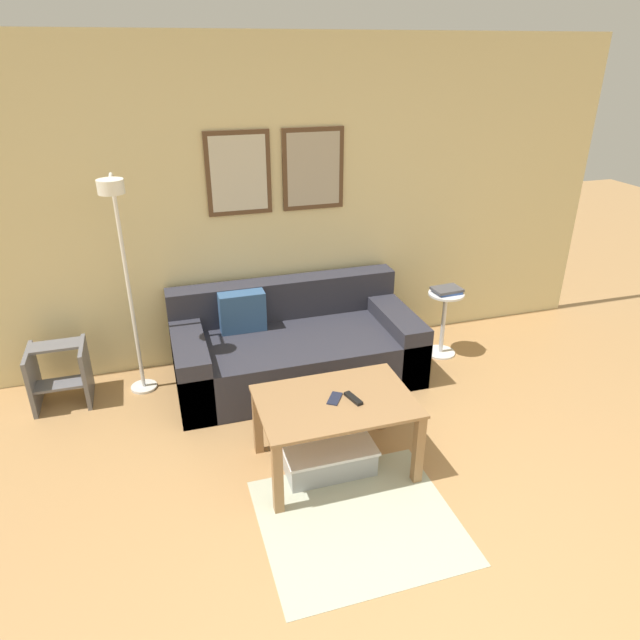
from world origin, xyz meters
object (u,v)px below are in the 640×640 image
(side_table, at_px, (444,318))
(coffee_table, at_px, (335,412))
(couch, at_px, (294,347))
(book_stack, at_px, (447,290))
(step_stool, at_px, (60,373))
(remote_control, at_px, (353,398))
(floor_lamp, at_px, (122,255))
(cell_phone, at_px, (335,398))
(storage_bin, at_px, (328,457))

(side_table, bearing_deg, coffee_table, -140.10)
(couch, xyz_separation_m, book_stack, (1.33, -0.02, 0.34))
(coffee_table, height_order, step_stool, coffee_table)
(remote_control, bearing_deg, side_table, 27.62)
(coffee_table, distance_m, floor_lamp, 1.81)
(coffee_table, relative_size, side_table, 1.65)
(cell_phone, height_order, step_stool, cell_phone)
(storage_bin, xyz_separation_m, side_table, (1.41, 1.16, 0.25))
(couch, distance_m, floor_lamp, 1.49)
(side_table, height_order, step_stool, side_table)
(cell_phone, bearing_deg, floor_lamp, 167.88)
(couch, height_order, storage_bin, couch)
(step_stool, bearing_deg, floor_lamp, -12.10)
(couch, distance_m, coffee_table, 1.18)
(couch, relative_size, storage_bin, 3.30)
(coffee_table, distance_m, book_stack, 1.80)
(couch, distance_m, storage_bin, 1.20)
(remote_control, xyz_separation_m, step_stool, (-1.83, 1.33, -0.27))
(storage_bin, distance_m, step_stool, 2.14)
(couch, xyz_separation_m, step_stool, (-1.77, 0.14, -0.01))
(coffee_table, bearing_deg, floor_lamp, 134.23)
(book_stack, bearing_deg, side_table, -135.43)
(floor_lamp, relative_size, cell_phone, 12.06)
(coffee_table, height_order, remote_control, remote_control)
(book_stack, bearing_deg, storage_bin, -140.60)
(book_stack, bearing_deg, cell_phone, -140.37)
(book_stack, bearing_deg, floor_lamp, 179.23)
(cell_phone, xyz_separation_m, step_stool, (-1.72, 1.29, -0.26))
(storage_bin, xyz_separation_m, step_stool, (-1.67, 1.33, 0.15))
(coffee_table, height_order, storage_bin, coffee_table)
(book_stack, bearing_deg, step_stool, 177.09)
(floor_lamp, bearing_deg, coffee_table, -45.77)
(side_table, height_order, cell_phone, side_table)
(remote_control, relative_size, cell_phone, 1.07)
(side_table, bearing_deg, couch, 178.73)
(couch, bearing_deg, cell_phone, -92.24)
(couch, xyz_separation_m, floor_lamp, (-1.19, 0.01, 0.90))
(couch, bearing_deg, side_table, -1.27)
(couch, distance_m, remote_control, 1.23)
(storage_bin, relative_size, step_stool, 1.28)
(cell_phone, bearing_deg, coffee_table, -45.08)
(side_table, xyz_separation_m, cell_phone, (-1.36, -1.13, 0.16))
(side_table, distance_m, cell_phone, 1.78)
(coffee_table, height_order, cell_phone, cell_phone)
(floor_lamp, height_order, step_stool, floor_lamp)
(remote_control, bearing_deg, couch, 77.62)
(floor_lamp, xyz_separation_m, step_stool, (-0.58, 0.12, -0.91))
(storage_bin, relative_size, cell_phone, 4.12)
(couch, bearing_deg, step_stool, 175.60)
(storage_bin, xyz_separation_m, remote_control, (0.16, -0.01, 0.41))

